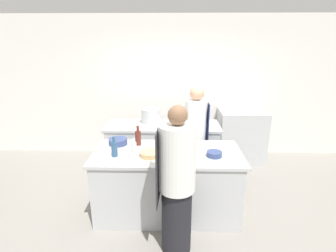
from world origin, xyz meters
TOP-DOWN VIEW (x-y plane):
  - ground_plane at (0.00, 0.00)m, footprint 16.00×16.00m
  - wall_back at (0.00, 2.13)m, footprint 8.00×0.06m
  - prep_counter at (0.00, 0.00)m, footprint 1.95×0.91m
  - pass_counter at (-0.11, 1.20)m, footprint 1.99×0.70m
  - oven_range at (1.42, 1.75)m, footprint 0.89×0.65m
  - chef_at_prep_near at (0.12, -0.71)m, footprint 0.41×0.39m
  - chef_at_stove at (0.43, 0.71)m, footprint 0.37×0.35m
  - bottle_olive_oil at (-0.66, -0.15)m, footprint 0.08×0.08m
  - bottle_vinegar at (-0.42, 0.25)m, footprint 0.08×0.08m
  - bottle_wine at (-0.43, -0.02)m, footprint 0.07×0.07m
  - bowl_mixing_large at (0.60, -0.12)m, footprint 0.19×0.19m
  - bowl_prep_small at (-0.21, -0.13)m, footprint 0.28×0.28m
  - bowl_ceramic_blue at (0.12, 0.16)m, footprint 0.25×0.25m
  - bowl_wooden_salad at (-0.70, 0.26)m, footprint 0.26×0.26m
  - cup at (-0.45, -0.22)m, footprint 0.07×0.07m
  - stockpot at (-0.34, 1.33)m, footprint 0.32×0.32m

SIDE VIEW (x-z plane):
  - ground_plane at x=0.00m, z-range 0.00..0.00m
  - pass_counter at x=-0.11m, z-range 0.00..0.90m
  - prep_counter at x=0.00m, z-range 0.00..0.90m
  - oven_range at x=1.42m, z-range 0.00..1.01m
  - chef_at_stove at x=0.43m, z-range 0.00..1.66m
  - chef_at_prep_near at x=0.12m, z-range 0.00..1.69m
  - bowl_prep_small at x=-0.21m, z-range 0.90..0.96m
  - bowl_mixing_large at x=0.60m, z-range 0.90..0.96m
  - bowl_ceramic_blue at x=0.12m, z-range 0.90..0.96m
  - cup at x=-0.45m, z-range 0.90..0.98m
  - bowl_wooden_salad at x=-0.70m, z-range 0.90..0.98m
  - bottle_wine at x=-0.43m, z-range 0.88..1.07m
  - bottle_olive_oil at x=-0.66m, z-range 0.87..1.13m
  - bottle_vinegar at x=-0.42m, z-range 0.87..1.15m
  - stockpot at x=-0.34m, z-range 0.90..1.15m
  - wall_back at x=0.00m, z-range 0.00..2.80m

